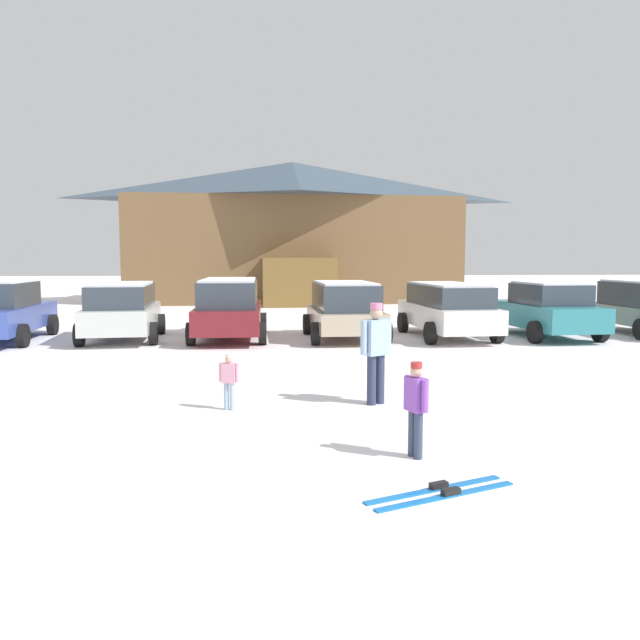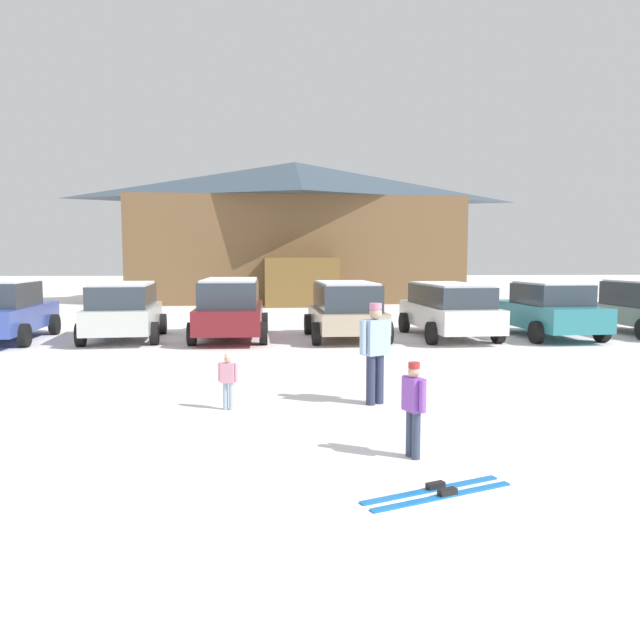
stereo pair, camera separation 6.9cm
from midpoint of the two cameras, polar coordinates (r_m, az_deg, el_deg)
The scene contains 12 objects.
ground at distance 4.99m, azimuth 10.57°, elevation -23.18°, with size 160.00×160.00×0.00m, color white.
ski_lodge at distance 35.25m, azimuth -2.23°, elevation 8.14°, with size 18.33×9.77×7.68m.
parked_blue_hatchback at distance 20.04m, azimuth -26.76°, elevation 0.75°, with size 2.29×4.62×1.76m.
parked_silver_wagon at distance 19.07m, azimuth -17.39°, elevation 0.95°, with size 2.45×4.24×1.68m.
parked_maroon_van at distance 18.68m, azimuth -8.06°, elevation 1.22°, with size 2.22×4.74×1.78m.
parked_beige_suv at distance 18.40m, azimuth 2.48°, elevation 1.06°, with size 2.35×4.08×1.69m.
parked_white_suv at distance 19.12m, azimuth 11.78°, elevation 1.07°, with size 2.36×4.77×1.64m.
parked_teal_hatchback at distance 19.98m, azimuth 20.23°, elevation 0.91°, with size 2.44×4.28×1.68m.
skier_adult_in_blue_parka at distance 10.22m, azimuth 5.27°, elevation -2.51°, with size 0.55×0.41×1.67m.
skier_child_in_purple_jacket at distance 7.61m, azimuth 8.81°, elevation -7.60°, with size 0.26×0.41×1.16m.
skier_child_in_pink_snowsuit at distance 9.97m, azimuth -8.21°, elevation -5.31°, with size 0.32×0.18×0.89m.
pair_of_skis at distance 6.71m, azimuth 11.07°, elevation -15.17°, with size 1.66×0.90×0.08m.
Camera 2 is at (-1.10, -4.22, 2.40)m, focal length 35.00 mm.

